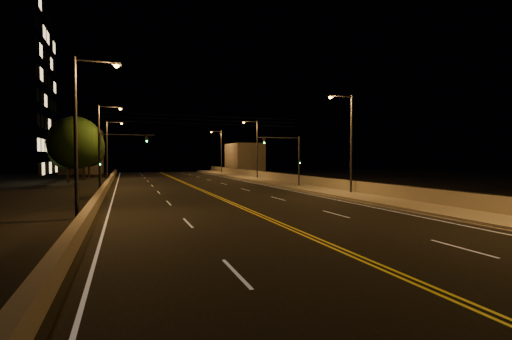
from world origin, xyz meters
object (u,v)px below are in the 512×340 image
object	(u,v)px
streetlight_3	(220,149)
streetlight_2	(256,146)
streetlight_4	(81,126)
streetlight_5	(102,141)
traffic_signal_right	(291,155)
streetlight_1	(349,138)
traffic_signal_left	(112,155)
streetlight_6	(109,146)
tree_2	(84,146)
tree_3	(89,152)
tree_0	(75,143)
tree_1	(68,151)

from	to	relation	value
streetlight_3	streetlight_2	bearing A→B (deg)	-90.00
streetlight_4	streetlight_5	xyz separation A→B (m)	(0.00, 20.30, 0.00)
streetlight_2	traffic_signal_right	world-z (taller)	streetlight_2
streetlight_1	traffic_signal_left	bearing A→B (deg)	155.94
streetlight_6	tree_2	distance (m)	3.73
streetlight_1	tree_3	bearing A→B (deg)	121.49
streetlight_4	streetlight_3	bearing A→B (deg)	68.23
tree_2	streetlight_6	bearing A→B (deg)	-11.06
streetlight_2	streetlight_4	size ratio (longest dim) A/B	1.00
streetlight_1	streetlight_3	world-z (taller)	same
streetlight_1	tree_0	distance (m)	30.61
streetlight_1	streetlight_6	xyz separation A→B (m)	(-21.44, 33.33, 0.00)
traffic_signal_left	tree_1	size ratio (longest dim) A/B	0.84
streetlight_1	tree_3	xyz separation A→B (m)	(-24.95, 40.72, -0.83)
streetlight_5	tree_0	xyz separation A→B (m)	(-3.04, 3.86, -0.11)
streetlight_6	streetlight_4	bearing A→B (deg)	-90.00
streetlight_4	streetlight_6	size ratio (longest dim) A/B	1.00
streetlight_4	streetlight_6	xyz separation A→B (m)	(0.00, 39.11, 0.00)
streetlight_4	tree_3	world-z (taller)	streetlight_4
streetlight_4	traffic_signal_left	world-z (taller)	streetlight_4
streetlight_1	tree_0	xyz separation A→B (m)	(-24.48, 18.38, -0.11)
traffic_signal_left	streetlight_4	bearing A→B (deg)	-94.42
streetlight_3	streetlight_4	world-z (taller)	same
traffic_signal_left	tree_1	bearing A→B (deg)	108.13
streetlight_4	tree_2	distance (m)	39.99
traffic_signal_right	streetlight_5	bearing A→B (deg)	164.65
streetlight_3	streetlight_6	distance (m)	25.93
traffic_signal_left	streetlight_1	bearing A→B (deg)	-24.06
traffic_signal_left	tree_3	bearing A→B (deg)	98.36
streetlight_6	tree_2	xyz separation A→B (m)	(-3.66, 0.72, -0.05)
streetlight_3	tree_1	bearing A→B (deg)	-143.25
streetlight_4	tree_0	bearing A→B (deg)	97.17
streetlight_4	traffic_signal_right	bearing A→B (deg)	36.73
streetlight_2	tree_1	world-z (taller)	streetlight_2
streetlight_1	streetlight_5	distance (m)	25.90
traffic_signal_left	tree_2	world-z (taller)	tree_2
streetlight_5	tree_2	world-z (taller)	streetlight_5
streetlight_3	traffic_signal_right	size ratio (longest dim) A/B	1.55
streetlight_6	tree_0	world-z (taller)	streetlight_6
streetlight_6	tree_2	size ratio (longest dim) A/B	1.10
streetlight_5	tree_3	xyz separation A→B (m)	(-3.51, 26.20, -0.83)
streetlight_2	tree_2	distance (m)	26.58
streetlight_6	streetlight_5	bearing A→B (deg)	-90.00
streetlight_5	streetlight_6	xyz separation A→B (m)	(0.00, 18.80, 0.00)
streetlight_1	streetlight_3	distance (m)	47.91
streetlight_3	tree_3	bearing A→B (deg)	-163.92
streetlight_1	tree_2	distance (m)	42.30
tree_0	streetlight_5	bearing A→B (deg)	-51.77
tree_0	streetlight_1	bearing A→B (deg)	-36.90
streetlight_4	tree_1	size ratio (longest dim) A/B	1.31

